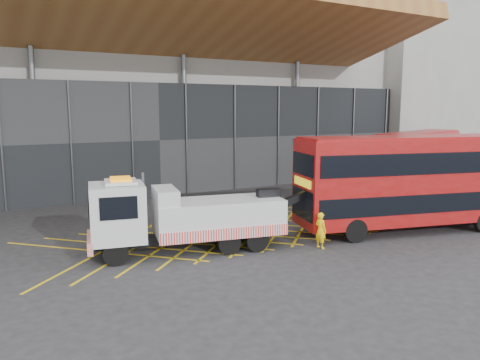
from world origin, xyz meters
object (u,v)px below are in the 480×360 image
recovery_truck (182,216)px  bus_second (419,157)px  worker (321,230)px  bus_towed (412,179)px

recovery_truck → bus_second: 22.95m
recovery_truck → bus_second: bearing=26.8°
bus_second → worker: (-16.48, -8.56, -1.66)m
bus_towed → bus_second: bus_towed is taller
bus_second → worker: 18.65m
bus_towed → worker: bearing=-164.0°
recovery_truck → worker: bearing=-12.5°
recovery_truck → bus_towed: bus_towed is taller
bus_second → bus_towed: bearing=-160.8°
recovery_truck → worker: (5.64, -2.51, -0.78)m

